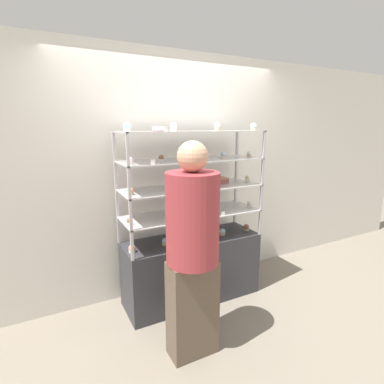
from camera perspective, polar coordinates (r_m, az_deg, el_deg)
The scene contains 36 objects.
ground_plane at distance 3.47m, azimuth 0.00°, elevation -19.38°, with size 20.00×20.00×0.00m, color gray.
back_wall at distance 3.34m, azimuth -3.09°, elevation 3.32°, with size 8.00×0.05×2.60m.
display_base at distance 3.30m, azimuth 0.00°, elevation -14.33°, with size 1.43×0.49×0.68m.
display_riser_lower at distance 3.08m, azimuth 0.00°, elevation -4.28°, with size 1.43×0.49×0.28m.
display_riser_middle at distance 3.01m, azimuth 0.00°, elevation 0.74°, with size 1.43×0.49×0.28m.
display_riser_upper at distance 2.97m, azimuth 0.00°, elevation 5.95°, with size 1.43×0.49×0.28m.
display_riser_top at distance 2.95m, azimuth 0.00°, elevation 11.27°, with size 1.43×0.49×0.28m.
layer_cake_centerpiece at distance 3.16m, azimuth 0.90°, elevation -2.35°, with size 0.19×0.19×0.13m.
sheet_cake_frosted at distance 3.22m, azimuth 4.98°, elevation 2.26°, with size 0.20×0.14×0.06m.
cupcake_0 at distance 2.87m, azimuth -11.37°, elevation -10.56°, with size 0.06×0.06×0.07m.
cupcake_1 at distance 2.99m, azimuth -5.13°, elevation -9.43°, with size 0.06×0.06×0.07m.
cupcake_2 at distance 3.10m, azimuth 0.36°, elevation -8.53°, with size 0.06×0.06×0.07m.
cupcake_3 at distance 3.25m, azimuth 5.80°, elevation -7.59°, with size 0.06×0.06×0.07m.
cupcake_4 at distance 3.43m, azimuth 10.30°, elevation -6.66°, with size 0.06×0.06×0.07m.
price_tag_0 at distance 2.98m, azimuth 2.38°, elevation -9.71°, with size 0.04×0.00×0.04m.
cupcake_5 at distance 2.76m, azimuth -11.85°, elevation -5.51°, with size 0.05×0.05×0.07m.
cupcake_6 at distance 2.92m, azimuth -3.02°, elevation -4.24°, with size 0.05×0.05×0.07m.
cupcake_7 at distance 3.35m, azimuth 10.87°, elevation -2.29°, with size 0.05×0.05×0.07m.
price_tag_1 at distance 2.99m, azimuth 5.94°, elevation -4.08°, with size 0.04×0.00×0.04m.
cupcake_8 at distance 2.69m, azimuth -11.65°, elevation 0.12°, with size 0.06×0.06×0.07m.
cupcake_9 at distance 2.83m, azimuth -3.10°, elevation 0.97°, with size 0.06×0.06×0.07m.
cupcake_10 at distance 3.32m, azimuth 10.55°, elevation 2.47°, with size 0.06×0.06×0.07m.
price_tag_2 at distance 2.76m, azimuth 0.21°, elevation 0.46°, with size 0.04×0.00×0.04m.
cupcake_11 at distance 2.62m, azimuth -11.69°, elevation 5.82°, with size 0.05×0.05×0.06m.
cupcake_12 at distance 2.78m, azimuth -5.89°, elevation 6.39°, with size 0.05×0.05×0.06m.
cupcake_13 at distance 2.90m, azimuth 0.50°, elevation 6.69°, with size 0.05×0.05×0.06m.
cupcake_14 at distance 3.08m, azimuth 5.92°, elevation 6.98°, with size 0.05×0.05×0.06m.
cupcake_15 at distance 3.26m, azimuth 10.79°, elevation 7.11°, with size 0.05×0.05×0.06m.
price_tag_3 at distance 2.56m, azimuth -7.48°, elevation 5.65°, with size 0.04×0.00×0.04m.
cupcake_16 at distance 2.61m, azimuth -12.32°, elevation 11.99°, with size 0.06×0.06×0.08m.
cupcake_17 at distance 2.78m, azimuth -3.57°, elevation 12.26°, with size 0.06×0.06×0.08m.
cupcake_18 at distance 2.96m, azimuth 4.82°, elevation 12.25°, with size 0.06×0.06×0.08m.
cupcake_19 at distance 3.21m, azimuth 11.63°, elevation 12.06°, with size 0.06×0.06×0.08m.
price_tag_4 at distance 2.59m, azimuth -5.07°, elevation 11.88°, with size 0.04×0.00×0.04m.
donut_glazed at distance 2.80m, azimuth -6.21°, elevation 11.85°, with size 0.14×0.14×0.04m.
customer_figure at distance 2.32m, azimuth 0.10°, elevation -10.45°, with size 0.40×0.40×1.73m.
Camera 1 is at (-1.36, -2.61, 1.83)m, focal length 28.00 mm.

